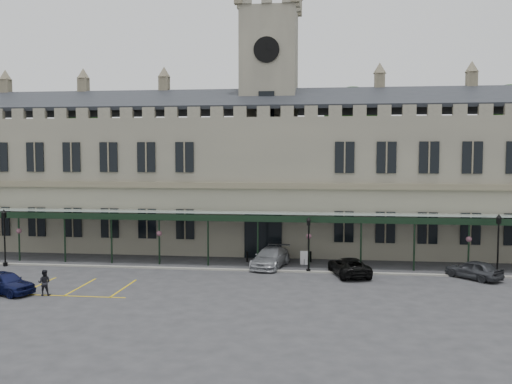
# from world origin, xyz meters

# --- Properties ---
(ground) EXTENTS (140.00, 140.00, 0.00)m
(ground) POSITION_xyz_m (0.00, 0.00, 0.00)
(ground) COLOR #2F2F32
(station_building) EXTENTS (60.00, 10.36, 17.30)m
(station_building) POSITION_xyz_m (0.00, 15.91, 6.47)
(station_building) COLOR slate
(station_building) RESTS_ON ground
(clock_tower) EXTENTS (5.60, 5.60, 24.80)m
(clock_tower) POSITION_xyz_m (0.00, 16.00, 13.11)
(clock_tower) COLOR slate
(clock_tower) RESTS_ON ground
(canopy) EXTENTS (50.00, 4.10, 4.30)m
(canopy) POSITION_xyz_m (0.00, 7.46, 2.40)
(canopy) COLOR #8C9E93
(canopy) RESTS_ON ground
(kerb) EXTENTS (60.00, 0.40, 0.12)m
(kerb) POSITION_xyz_m (0.00, 5.50, 0.06)
(kerb) COLOR gray
(kerb) RESTS_ON ground
(parking_markings) EXTENTS (16.00, 6.00, 0.01)m
(parking_markings) POSITION_xyz_m (-14.00, -1.50, 0.00)
(parking_markings) COLOR gold
(parking_markings) RESTS_ON ground
(tree_behind_left) EXTENTS (6.00, 6.00, 16.00)m
(tree_behind_left) POSITION_xyz_m (-22.00, 25.00, 12.81)
(tree_behind_left) COLOR #332314
(tree_behind_left) RESTS_ON ground
(tree_behind_mid) EXTENTS (6.00, 6.00, 16.00)m
(tree_behind_mid) POSITION_xyz_m (8.00, 25.00, 12.81)
(tree_behind_mid) COLOR #332314
(tree_behind_mid) RESTS_ON ground
(tree_behind_right) EXTENTS (6.00, 6.00, 16.00)m
(tree_behind_right) POSITION_xyz_m (24.00, 25.00, 12.81)
(tree_behind_right) COLOR #332314
(tree_behind_right) RESTS_ON ground
(lamp_post_left) EXTENTS (0.43, 0.43, 4.55)m
(lamp_post_left) POSITION_xyz_m (-19.94, 4.96, 2.70)
(lamp_post_left) COLOR black
(lamp_post_left) RESTS_ON ground
(lamp_post_mid) EXTENTS (0.40, 0.40, 4.21)m
(lamp_post_mid) POSITION_xyz_m (4.03, 5.51, 2.50)
(lamp_post_mid) COLOR black
(lamp_post_mid) RESTS_ON ground
(lamp_post_right) EXTENTS (0.44, 0.44, 4.65)m
(lamp_post_right) POSITION_xyz_m (17.51, 5.11, 2.76)
(lamp_post_right) COLOR black
(lamp_post_right) RESTS_ON ground
(sign_board) EXTENTS (0.65, 0.07, 1.11)m
(sign_board) POSITION_xyz_m (3.60, 8.47, 0.54)
(sign_board) COLOR black
(sign_board) RESTS_ON ground
(bollard_left) EXTENTS (0.15, 0.15, 0.85)m
(bollard_left) POSITION_xyz_m (-1.10, 9.03, 0.43)
(bollard_left) COLOR black
(bollard_left) RESTS_ON ground
(bollard_right) EXTENTS (0.16, 0.16, 0.89)m
(bollard_right) POSITION_xyz_m (4.07, 9.69, 0.44)
(bollard_right) COLOR black
(bollard_right) RESTS_ON ground
(car_left_a) EXTENTS (4.57, 3.11, 1.44)m
(car_left_a) POSITION_xyz_m (-15.00, -3.32, 0.72)
(car_left_a) COLOR #0D133D
(car_left_a) RESTS_ON ground
(car_taxi) EXTENTS (3.11, 5.58, 1.53)m
(car_taxi) POSITION_xyz_m (1.00, 7.12, 0.76)
(car_taxi) COLOR #9B9DA3
(car_taxi) RESTS_ON ground
(car_van) EXTENTS (3.41, 5.21, 1.33)m
(car_van) POSITION_xyz_m (7.00, 4.84, 0.67)
(car_van) COLOR black
(car_van) RESTS_ON ground
(car_right_a) EXTENTS (3.98, 4.05, 1.38)m
(car_right_a) POSITION_xyz_m (15.79, 4.76, 0.69)
(car_right_a) COLOR #2F3136
(car_right_a) RESTS_ON ground
(person_b) EXTENTS (0.90, 0.76, 1.64)m
(person_b) POSITION_xyz_m (-12.30, -3.42, 0.82)
(person_b) COLOR black
(person_b) RESTS_ON ground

